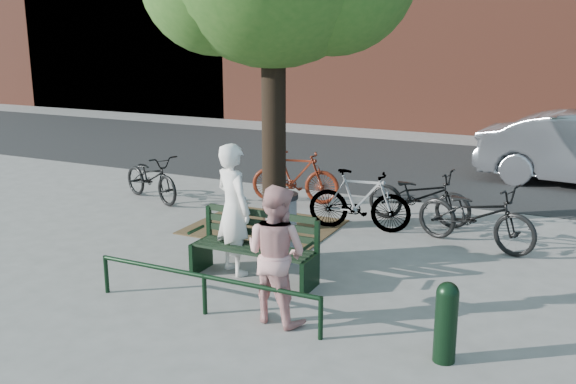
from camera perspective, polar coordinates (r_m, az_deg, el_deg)
The scene contains 14 objects.
ground at distance 8.83m, azimuth -3.09°, elevation -7.80°, with size 90.00×90.00×0.00m, color gray.
dirt_pit at distance 11.10m, azimuth -2.14°, elevation -3.10°, with size 2.40×2.00×0.02m, color brown.
road at distance 16.49m, azimuth 11.30°, elevation 2.34°, with size 40.00×7.00×0.01m, color black.
park_bench at distance 8.73m, azimuth -2.88°, elevation -4.72°, with size 1.74×0.54×0.97m.
guard_railing at distance 7.73m, azimuth -7.46°, elevation -7.97°, with size 3.06×0.06×0.51m.
person_left at distance 8.84m, azimuth -4.87°, elevation -1.53°, with size 0.67×0.44×1.83m, color silver.
person_right at distance 7.38m, azimuth -1.07°, elevation -5.53°, with size 0.79×0.62×1.63m, color tan.
bollard at distance 6.80m, azimuth 13.88°, elevation -10.93°, with size 0.23×0.23×0.86m.
litter_bin at distance 9.36m, azimuth -0.62°, elevation -3.14°, with size 0.50×0.50×1.02m.
bicycle_a at distance 13.04m, azimuth -12.06°, elevation 1.29°, with size 0.62×1.79×0.94m, color black.
bicycle_b at distance 12.55m, azimuth 0.64°, elevation 1.37°, with size 0.49×1.75×1.05m, color #581A0C.
bicycle_c at distance 11.46m, azimuth 11.57°, elevation -0.35°, with size 0.65×1.86×0.98m, color black.
bicycle_d at distance 10.87m, azimuth 6.37°, elevation -0.74°, with size 0.49×1.74×1.05m, color gray.
bicycle_e at distance 10.39m, azimuth 16.33°, elevation -1.95°, with size 0.69×1.98×1.04m, color black.
Camera 1 is at (3.99, -7.16, 3.29)m, focal length 40.00 mm.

